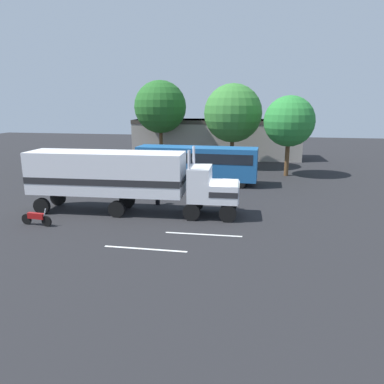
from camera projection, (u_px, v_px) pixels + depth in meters
The scene contains 12 objects.
ground_plane at pixel (211, 216), 23.88m from camera, with size 120.00×120.00×0.00m, color #232326.
lane_stripe_near at pixel (203, 234), 20.54m from camera, with size 4.40×0.16×0.01m, color silver.
lane_stripe_mid at pixel (145, 249), 18.50m from camera, with size 4.40×0.16×0.01m, color silver.
semi_truck at pixel (122, 176), 24.12m from camera, with size 14.27×3.50×4.50m.
person_bystander at pixel (158, 193), 26.37m from camera, with size 0.34×0.45×1.63m.
parked_bus at pixel (197, 162), 33.08m from camera, with size 11.07×2.89×3.40m.
parked_car at pixel (105, 164), 39.19m from camera, with size 4.67×2.64×1.57m.
motorcycle at pixel (36, 218), 21.97m from camera, with size 2.11×0.35×1.12m.
tree_left at pixel (233, 113), 40.55m from camera, with size 6.54×6.54×9.46m.
tree_center at pixel (289, 121), 35.89m from camera, with size 5.06×5.06×8.06m.
tree_right at pixel (160, 107), 44.29m from camera, with size 6.40×6.40×10.03m.
building_backdrop at pixel (216, 137), 49.00m from camera, with size 22.39×7.08×5.13m.
Camera 1 is at (2.90, -22.65, 7.30)m, focal length 33.68 mm.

